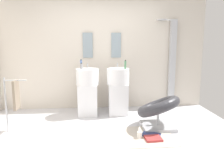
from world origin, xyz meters
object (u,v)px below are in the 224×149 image
at_px(shower_column, 172,62).
at_px(soap_bottle_grey, 81,66).
at_px(magazine_navy, 151,135).
at_px(soap_bottle_blue, 81,64).
at_px(magazine_red, 153,138).
at_px(soap_bottle_green, 125,65).
at_px(pedestal_sink_right, 118,90).
at_px(towel_rack, 15,96).
at_px(pedestal_sink_left, 88,90).
at_px(coffee_mug, 139,135).
at_px(lounge_chair, 158,109).

xyz_separation_m(shower_column, soap_bottle_grey, (-2.06, -0.48, -0.03)).
xyz_separation_m(magazine_navy, soap_bottle_blue, (-1.21, 1.20, 1.06)).
height_order(magazine_red, soap_bottle_green, soap_bottle_green).
bearing_deg(soap_bottle_blue, soap_bottle_grey, -83.91).
distance_m(shower_column, soap_bottle_grey, 2.11).
distance_m(pedestal_sink_right, towel_rack, 1.99).
bearing_deg(magazine_red, soap_bottle_green, 100.14).
bearing_deg(pedestal_sink_right, magazine_navy, -68.91).
bearing_deg(pedestal_sink_right, pedestal_sink_left, 180.00).
distance_m(pedestal_sink_left, magazine_red, 1.73).
relative_size(towel_rack, magazine_navy, 3.39).
xyz_separation_m(towel_rack, soap_bottle_blue, (1.07, 0.84, 0.45)).
bearing_deg(towel_rack, soap_bottle_blue, 38.41).
height_order(pedestal_sink_left, coffee_mug, pedestal_sink_left).
bearing_deg(soap_bottle_grey, shower_column, 13.02).
distance_m(pedestal_sink_right, soap_bottle_blue, 0.95).
bearing_deg(shower_column, towel_rack, -159.68).
distance_m(soap_bottle_grey, soap_bottle_green, 0.90).
bearing_deg(magazine_navy, soap_bottle_green, 137.79).
height_order(towel_rack, soap_bottle_green, soap_bottle_green).
bearing_deg(soap_bottle_blue, coffee_mug, -52.08).
relative_size(magazine_red, soap_bottle_grey, 1.94).
xyz_separation_m(towel_rack, soap_bottle_green, (1.98, 0.67, 0.45)).
distance_m(magazine_red, soap_bottle_grey, 1.96).
relative_size(magazine_navy, soap_bottle_blue, 1.44).
bearing_deg(soap_bottle_grey, towel_rack, -147.60).
distance_m(pedestal_sink_left, shower_column, 2.06).
height_order(lounge_chair, soap_bottle_blue, soap_bottle_blue).
bearing_deg(soap_bottle_blue, pedestal_sink_left, -32.25).
bearing_deg(magazine_navy, magazine_red, -59.82).
height_order(pedestal_sink_left, magazine_navy, pedestal_sink_left).
relative_size(pedestal_sink_right, coffee_mug, 10.60).
relative_size(soap_bottle_grey, soap_bottle_green, 0.70).
bearing_deg(magazine_red, shower_column, 58.64).
height_order(shower_column, soap_bottle_grey, shower_column).
relative_size(lounge_chair, magazine_navy, 3.92).
xyz_separation_m(shower_column, lounge_chair, (-0.66, -1.20, -0.73)).
bearing_deg(soap_bottle_grey, soap_bottle_blue, 96.09).
height_order(pedestal_sink_right, shower_column, shower_column).
bearing_deg(soap_bottle_green, soap_bottle_grey, 179.02).
bearing_deg(pedestal_sink_right, lounge_chair, -51.48).
relative_size(magazine_navy, coffee_mug, 2.73).
bearing_deg(lounge_chair, pedestal_sink_right, 128.52).
relative_size(lounge_chair, magazine_red, 4.33).
bearing_deg(shower_column, magazine_red, -117.69).
bearing_deg(lounge_chair, magazine_red, -114.48).
xyz_separation_m(coffee_mug, soap_bottle_green, (-0.08, 1.11, 1.01)).
distance_m(lounge_chair, soap_bottle_green, 1.13).
relative_size(towel_rack, magazine_red, 3.74).
bearing_deg(pedestal_sink_right, soap_bottle_green, -33.31).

